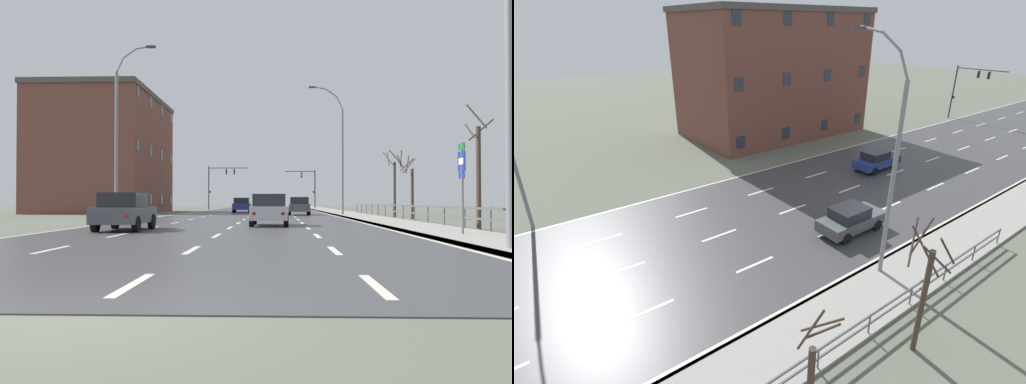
# 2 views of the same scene
# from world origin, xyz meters

# --- Properties ---
(ground_plane) EXTENTS (160.00, 160.00, 0.12)m
(ground_plane) POSITION_xyz_m (0.00, 48.00, -0.06)
(ground_plane) COLOR #5B6051
(road_asphalt_strip) EXTENTS (14.00, 120.00, 0.03)m
(road_asphalt_strip) POSITION_xyz_m (0.00, 59.99, 0.01)
(road_asphalt_strip) COLOR #3D3D3F
(road_asphalt_strip) RESTS_ON ground
(street_lamp_midground) EXTENTS (2.89, 0.24, 10.86)m
(street_lamp_midground) POSITION_xyz_m (7.40, 38.83, 5.28)
(street_lamp_midground) COLOR slate
(street_lamp_midground) RESTS_ON ground
(traffic_signal_left) EXTENTS (5.92, 0.36, 6.36)m
(traffic_signal_left) POSITION_xyz_m (-6.44, 72.61, 4.41)
(traffic_signal_left) COLOR #38383A
(traffic_signal_left) RESTS_ON ground
(car_near_left) EXTENTS (1.85, 4.11, 1.57)m
(car_near_left) POSITION_xyz_m (-1.52, 50.03, 0.80)
(car_near_left) COLOR navy
(car_near_left) RESTS_ON ground
(car_distant) EXTENTS (1.89, 4.13, 1.57)m
(car_distant) POSITION_xyz_m (4.08, 40.68, 0.80)
(car_distant) COLOR #474C51
(car_distant) RESTS_ON ground
(brick_building) EXTENTS (10.99, 18.17, 12.47)m
(brick_building) POSITION_xyz_m (-16.09, 50.53, 6.24)
(brick_building) COLOR brown
(brick_building) RESTS_ON ground
(bare_tree_far) EXTENTS (1.58, 1.49, 5.16)m
(bare_tree_far) POSITION_xyz_m (11.27, 35.96, 2.56)
(bare_tree_far) COLOR #423328
(bare_tree_far) RESTS_ON ground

